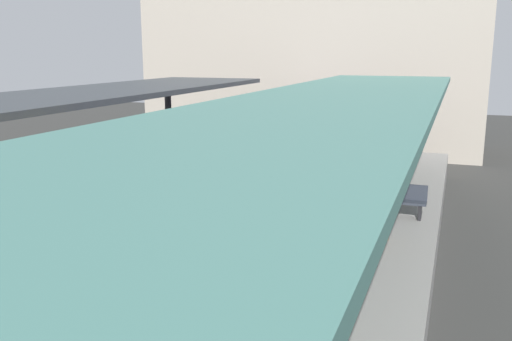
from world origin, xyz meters
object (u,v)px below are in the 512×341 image
Objects in this scene: platform_sign at (342,149)px; passenger_near_bench at (384,202)px; passenger_far_end at (378,210)px; litter_bin at (210,263)px; passenger_mid_platform at (388,161)px; commuter_train at (265,153)px; platform_bench at (399,199)px.

passenger_near_bench is (1.49, -2.48, -0.73)m from platform_sign.
passenger_far_end is (-0.05, -0.70, 0.01)m from passenger_near_bench.
platform_sign is 6.31m from litter_bin.
passenger_far_end is (0.46, -5.65, 0.02)m from passenger_mid_platform.
litter_bin is 8.83m from passenger_mid_platform.
platform_sign reaches higher than passenger_far_end.
litter_bin is at bearing -77.05° from commuter_train.
platform_sign is 1.28× the size of passenger_far_end.
platform_sign reaches higher than passenger_near_bench.
platform_bench is 2.01m from passenger_near_bench.
passenger_near_bench is at bearing 85.86° from passenger_far_end.
platform_bench is 0.82× the size of passenger_near_bench.
platform_sign is at bearing 120.95° from passenger_near_bench.
litter_bin is (2.12, -9.24, -0.33)m from commuter_train.
passenger_near_bench is at bearing 53.15° from litter_bin.
commuter_train is 9.03× the size of passenger_near_bench.
passenger_near_bench is (4.82, -5.64, 0.16)m from commuter_train.
passenger_mid_platform is (0.98, 2.47, -0.75)m from platform_sign.
commuter_train is 7.42m from passenger_near_bench.
passenger_near_bench is at bearing -84.14° from passenger_mid_platform.
litter_bin is 0.48× the size of passenger_mid_platform.
platform_sign is 1.29× the size of passenger_near_bench.
platform_sign is 2.98m from passenger_near_bench.
commuter_train is 9.48m from litter_bin.
passenger_mid_platform reaches higher than litter_bin.
commuter_train is 6.18m from platform_bench.
platform_sign is 2.76× the size of litter_bin.
litter_bin is at bearing -126.85° from passenger_near_bench.
passenger_near_bench reaches higher than litter_bin.
passenger_mid_platform is at bearing 94.62° from passenger_far_end.
passenger_far_end is at bearing -53.08° from commuter_train.
platform_sign reaches higher than passenger_mid_platform.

